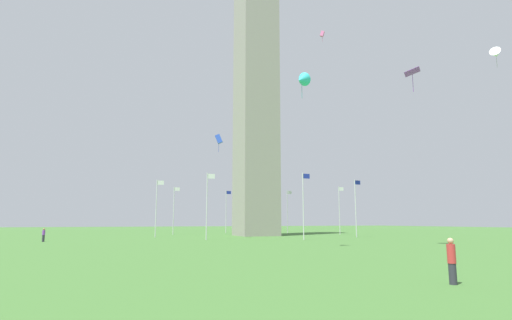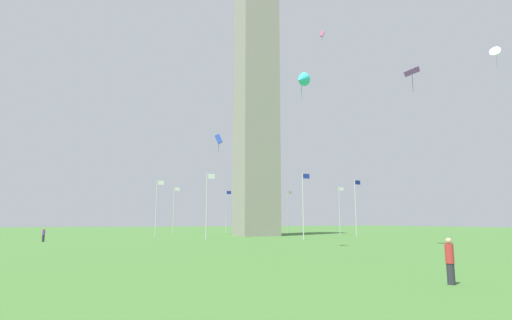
{
  "view_description": "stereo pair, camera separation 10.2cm",
  "coord_description": "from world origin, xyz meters",
  "px_view_note": "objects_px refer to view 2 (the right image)",
  "views": [
    {
      "loc": [
        -25.92,
        -64.19,
        2.42
      ],
      "look_at": [
        0.0,
        0.0,
        12.98
      ],
      "focal_mm": 28.25,
      "sensor_mm": 36.0,
      "label": 1
    },
    {
      "loc": [
        -25.82,
        -64.22,
        2.42
      ],
      "look_at": [
        0.0,
        0.0,
        12.98
      ],
      "focal_mm": 28.25,
      "sensor_mm": 36.0,
      "label": 2
    }
  ],
  "objects_px": {
    "kite_cyan_delta": "(301,80)",
    "kite_white_delta": "(496,54)",
    "flagpole_s": "(157,206)",
    "flagpole_nw": "(356,206)",
    "kite_blue_box": "(219,139)",
    "flagpole_ne": "(288,210)",
    "flagpole_n": "(340,208)",
    "flagpole_se": "(174,208)",
    "flagpole_sw": "(207,203)",
    "person_purple_shirt": "(43,235)",
    "obelisk_monument": "(256,70)",
    "person_red_shirt": "(450,261)",
    "flagpole_w": "(303,203)",
    "kite_purple_diamond": "(412,72)",
    "flagpole_e": "(226,210)",
    "kite_pink_box": "(322,34)"
  },
  "relations": [
    {
      "from": "person_red_shirt",
      "to": "kite_purple_diamond",
      "type": "height_order",
      "value": "kite_purple_diamond"
    },
    {
      "from": "flagpole_se",
      "to": "kite_cyan_delta",
      "type": "relative_size",
      "value": 3.44
    },
    {
      "from": "obelisk_monument",
      "to": "flagpole_ne",
      "type": "bearing_deg",
      "value": 44.87
    },
    {
      "from": "flagpole_n",
      "to": "flagpole_nw",
      "type": "relative_size",
      "value": 1.0
    },
    {
      "from": "flagpole_w",
      "to": "person_red_shirt",
      "type": "relative_size",
      "value": 5.0
    },
    {
      "from": "person_purple_shirt",
      "to": "kite_purple_diamond",
      "type": "distance_m",
      "value": 45.62
    },
    {
      "from": "obelisk_monument",
      "to": "flagpole_s",
      "type": "bearing_deg",
      "value": 180.0
    },
    {
      "from": "flagpole_e",
      "to": "flagpole_nw",
      "type": "xyz_separation_m",
      "value": [
        11.86,
        -28.62,
        0.0
      ]
    },
    {
      "from": "person_red_shirt",
      "to": "kite_blue_box",
      "type": "height_order",
      "value": "kite_blue_box"
    },
    {
      "from": "kite_purple_diamond",
      "to": "flagpole_ne",
      "type": "bearing_deg",
      "value": 79.56
    },
    {
      "from": "obelisk_monument",
      "to": "kite_cyan_delta",
      "type": "xyz_separation_m",
      "value": [
        -8.52,
        -32.49,
        -13.86
      ]
    },
    {
      "from": "kite_cyan_delta",
      "to": "flagpole_w",
      "type": "bearing_deg",
      "value": 61.38
    },
    {
      "from": "flagpole_n",
      "to": "flagpole_ne",
      "type": "bearing_deg",
      "value": 112.5
    },
    {
      "from": "flagpole_ne",
      "to": "flagpole_nw",
      "type": "relative_size",
      "value": 1.0
    },
    {
      "from": "kite_blue_box",
      "to": "kite_purple_diamond",
      "type": "bearing_deg",
      "value": -64.01
    },
    {
      "from": "obelisk_monument",
      "to": "kite_white_delta",
      "type": "xyz_separation_m",
      "value": [
        22.57,
        -29.2,
        -4.93
      ]
    },
    {
      "from": "kite_white_delta",
      "to": "kite_cyan_delta",
      "type": "bearing_deg",
      "value": -173.95
    },
    {
      "from": "kite_white_delta",
      "to": "flagpole_ne",
      "type": "bearing_deg",
      "value": 104.55
    },
    {
      "from": "kite_purple_diamond",
      "to": "flagpole_se",
      "type": "bearing_deg",
      "value": 108.48
    },
    {
      "from": "person_purple_shirt",
      "to": "kite_blue_box",
      "type": "relative_size",
      "value": 0.59
    },
    {
      "from": "person_purple_shirt",
      "to": "flagpole_n",
      "type": "bearing_deg",
      "value": -13.1
    },
    {
      "from": "flagpole_n",
      "to": "flagpole_e",
      "type": "bearing_deg",
      "value": 135.0
    },
    {
      "from": "kite_cyan_delta",
      "to": "kite_white_delta",
      "type": "bearing_deg",
      "value": 6.05
    },
    {
      "from": "person_purple_shirt",
      "to": "kite_blue_box",
      "type": "distance_m",
      "value": 25.97
    },
    {
      "from": "flagpole_sw",
      "to": "flagpole_nw",
      "type": "bearing_deg",
      "value": -0.0
    },
    {
      "from": "flagpole_n",
      "to": "person_purple_shirt",
      "type": "height_order",
      "value": "flagpole_n"
    },
    {
      "from": "flagpole_w",
      "to": "kite_cyan_delta",
      "type": "bearing_deg",
      "value": -118.62
    },
    {
      "from": "kite_blue_box",
      "to": "flagpole_ne",
      "type": "bearing_deg",
      "value": 43.21
    },
    {
      "from": "flagpole_n",
      "to": "flagpole_e",
      "type": "xyz_separation_m",
      "value": [
        -16.77,
        16.77,
        0.0
      ]
    },
    {
      "from": "kite_white_delta",
      "to": "flagpole_nw",
      "type": "bearing_deg",
      "value": 121.57
    },
    {
      "from": "flagpole_n",
      "to": "flagpole_w",
      "type": "bearing_deg",
      "value": -135.0
    },
    {
      "from": "kite_pink_box",
      "to": "kite_blue_box",
      "type": "bearing_deg",
      "value": 146.03
    },
    {
      "from": "person_red_shirt",
      "to": "flagpole_w",
      "type": "bearing_deg",
      "value": 20.77
    },
    {
      "from": "flagpole_sw",
      "to": "person_purple_shirt",
      "type": "xyz_separation_m",
      "value": [
        -19.39,
        2.53,
        -4.05
      ]
    },
    {
      "from": "flagpole_ne",
      "to": "flagpole_sw",
      "type": "distance_m",
      "value": 33.53
    },
    {
      "from": "flagpole_s",
      "to": "kite_blue_box",
      "type": "xyz_separation_m",
      "value": [
        7.55,
        -7.94,
        9.64
      ]
    },
    {
      "from": "flagpole_sw",
      "to": "kite_cyan_delta",
      "type": "bearing_deg",
      "value": -80.97
    },
    {
      "from": "obelisk_monument",
      "to": "kite_purple_diamond",
      "type": "distance_m",
      "value": 36.08
    },
    {
      "from": "kite_purple_diamond",
      "to": "flagpole_n",
      "type": "bearing_deg",
      "value": 68.51
    },
    {
      "from": "flagpole_s",
      "to": "kite_white_delta",
      "type": "distance_m",
      "value": 52.7
    },
    {
      "from": "flagpole_ne",
      "to": "flagpole_w",
      "type": "relative_size",
      "value": 1.0
    },
    {
      "from": "flagpole_se",
      "to": "person_red_shirt",
      "type": "bearing_deg",
      "value": -90.92
    },
    {
      "from": "kite_cyan_delta",
      "to": "person_red_shirt",
      "type": "bearing_deg",
      "value": -102.37
    },
    {
      "from": "flagpole_n",
      "to": "flagpole_e",
      "type": "height_order",
      "value": "same"
    },
    {
      "from": "flagpole_s",
      "to": "flagpole_nw",
      "type": "xyz_separation_m",
      "value": [
        28.62,
        -11.86,
        0.0
      ]
    },
    {
      "from": "flagpole_n",
      "to": "flagpole_se",
      "type": "xyz_separation_m",
      "value": [
        -28.62,
        11.86,
        0.0
      ]
    },
    {
      "from": "obelisk_monument",
      "to": "kite_cyan_delta",
      "type": "distance_m",
      "value": 36.34
    },
    {
      "from": "flagpole_s",
      "to": "flagpole_nw",
      "type": "relative_size",
      "value": 1.0
    },
    {
      "from": "flagpole_nw",
      "to": "flagpole_sw",
      "type": "bearing_deg",
      "value": 180.0
    },
    {
      "from": "flagpole_e",
      "to": "kite_cyan_delta",
      "type": "bearing_deg",
      "value": -99.88
    }
  ]
}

